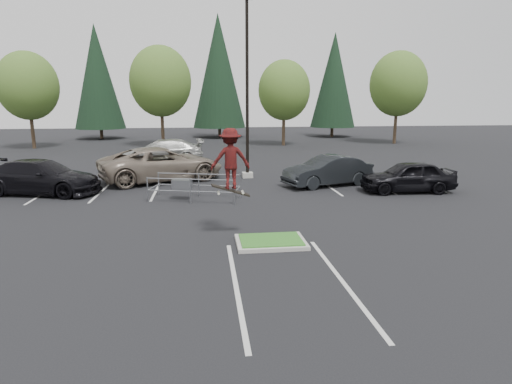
{
  "coord_description": "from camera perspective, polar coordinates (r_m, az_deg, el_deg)",
  "views": [
    {
      "loc": [
        -2.06,
        -12.83,
        4.49
      ],
      "look_at": [
        -0.29,
        1.5,
        1.38
      ],
      "focal_mm": 30.0,
      "sensor_mm": 36.0,
      "label": 1
    }
  ],
  "objects": [
    {
      "name": "car_l_tan",
      "position": [
        24.68,
        -12.66,
        3.62
      ],
      "size": [
        7.55,
        5.55,
        1.91
      ],
      "primitive_type": "imported",
      "rotation": [
        0.0,
        0.0,
        1.97
      ],
      "color": "#7B6D5E",
      "rests_on": "ground"
    },
    {
      "name": "conif_a",
      "position": [
        54.23,
        -20.4,
        14.18
      ],
      "size": [
        5.72,
        5.72,
        13.0
      ],
      "color": "#38281C",
      "rests_on": "ground"
    },
    {
      "name": "light_pole",
      "position": [
        24.96,
        -1.18,
        12.31
      ],
      "size": [
        0.7,
        0.6,
        10.12
      ],
      "color": "#9F9E94",
      "rests_on": "ground"
    },
    {
      "name": "car_l_black",
      "position": [
        23.28,
        -26.89,
        1.79
      ],
      "size": [
        6.15,
        3.76,
        1.67
      ],
      "primitive_type": "imported",
      "rotation": [
        0.0,
        0.0,
        1.31
      ],
      "color": "black",
      "rests_on": "ground"
    },
    {
      "name": "car_far_silver",
      "position": [
        31.77,
        -12.36,
        5.32
      ],
      "size": [
        6.13,
        2.95,
        1.72
      ],
      "primitive_type": "imported",
      "rotation": [
        0.0,
        0.0,
        4.8
      ],
      "color": "#A7A7A2",
      "rests_on": "ground"
    },
    {
      "name": "ground",
      "position": [
        13.75,
        1.99,
        -6.92
      ],
      "size": [
        120.0,
        120.0,
        0.0
      ],
      "primitive_type": "plane",
      "color": "black",
      "rests_on": "ground"
    },
    {
      "name": "decid_a",
      "position": [
        45.75,
        -28.13,
        12.14
      ],
      "size": [
        5.44,
        5.44,
        8.91
      ],
      "color": "#38281C",
      "rests_on": "ground"
    },
    {
      "name": "decid_b",
      "position": [
        43.57,
        -12.61,
        13.92
      ],
      "size": [
        5.89,
        5.89,
        9.64
      ],
      "color": "#38281C",
      "rests_on": "ground"
    },
    {
      "name": "car_r_charc",
      "position": [
        23.15,
        9.53,
        2.81
      ],
      "size": [
        5.13,
        3.09,
        1.6
      ],
      "primitive_type": "imported",
      "rotation": [
        0.0,
        0.0,
        5.02
      ],
      "color": "black",
      "rests_on": "ground"
    },
    {
      "name": "conif_b",
      "position": [
        53.48,
        -5.01,
        15.72
      ],
      "size": [
        6.38,
        6.38,
        14.5
      ],
      "color": "#38281C",
      "rests_on": "ground"
    },
    {
      "name": "decid_d",
      "position": [
        47.62,
        18.37,
        13.27
      ],
      "size": [
        5.76,
        5.76,
        9.43
      ],
      "color": "#38281C",
      "rests_on": "ground"
    },
    {
      "name": "decid_c",
      "position": [
        43.42,
        3.74,
        13.14
      ],
      "size": [
        5.12,
        5.12,
        8.38
      ],
      "color": "#38281C",
      "rests_on": "ground"
    },
    {
      "name": "skateboarder",
      "position": [
        13.99,
        -3.46,
        4.39
      ],
      "size": [
        1.35,
        0.85,
        2.27
      ],
      "rotation": [
        0.0,
        0.0,
        3.23
      ],
      "color": "black",
      "rests_on": "ground"
    },
    {
      "name": "stall_lines",
      "position": [
        19.4,
        -4.76,
        -1.26
      ],
      "size": [
        22.62,
        17.6,
        0.01
      ],
      "color": "silver",
      "rests_on": "ground"
    },
    {
      "name": "conif_c",
      "position": [
        54.79,
        10.34,
        14.44
      ],
      "size": [
        5.5,
        5.5,
        12.5
      ],
      "color": "#38281C",
      "rests_on": "ground"
    },
    {
      "name": "grass_median",
      "position": [
        13.73,
        1.99,
        -6.61
      ],
      "size": [
        2.2,
        1.6,
        0.16
      ],
      "color": "#9F9E94",
      "rests_on": "ground"
    },
    {
      "name": "car_r_black",
      "position": [
        22.55,
        19.59,
        1.97
      ],
      "size": [
        4.65,
        2.03,
        1.56
      ],
      "primitive_type": "imported",
      "rotation": [
        0.0,
        0.0,
        4.67
      ],
      "color": "black",
      "rests_on": "ground"
    },
    {
      "name": "cart_corral",
      "position": [
        19.84,
        -9.45,
        1.02
      ],
      "size": [
        4.24,
        2.41,
        1.14
      ],
      "rotation": [
        0.0,
        0.0,
        -0.26
      ],
      "color": "gray",
      "rests_on": "ground"
    }
  ]
}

